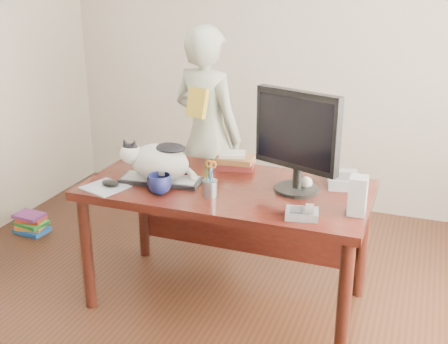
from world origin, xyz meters
TOP-DOWN VIEW (x-y plane):
  - room at (0.00, 0.00)m, footprint 4.50×4.50m
  - desk at (0.00, 0.68)m, footprint 1.60×0.80m
  - keyboard at (-0.38, 0.52)m, footprint 0.48×0.23m
  - cat at (-0.39, 0.52)m, footprint 0.45×0.27m
  - monitor at (0.38, 0.64)m, footprint 0.49×0.31m
  - pen_cup at (-0.03, 0.42)m, footprint 0.10×0.10m
  - mousepad at (-0.63, 0.33)m, footprint 0.27×0.26m
  - mouse at (-0.61, 0.35)m, footprint 0.12×0.09m
  - coffee_mug at (-0.31, 0.37)m, footprint 0.19×0.19m
  - phone at (0.50, 0.33)m, footprint 0.18×0.16m
  - speaker at (0.74, 0.47)m, footprint 0.09×0.10m
  - baseball at (0.43, 0.71)m, footprint 0.07×0.07m
  - book_stack at (-0.06, 0.91)m, footprint 0.28×0.23m
  - calculator at (0.61, 0.84)m, footprint 0.21×0.25m
  - person at (-0.45, 1.41)m, footprint 0.65×0.53m
  - held_book at (-0.45, 1.24)m, footprint 0.17×0.13m
  - book_pile_b at (-1.72, 0.95)m, footprint 0.26×0.20m

SIDE VIEW (x-z plane):
  - book_pile_b at x=-1.72m, z-range 0.00..0.15m
  - desk at x=0.00m, z-range 0.23..0.98m
  - mousepad at x=-0.63m, z-range 0.75..0.76m
  - keyboard at x=-0.38m, z-range 0.75..0.78m
  - mouse at x=-0.61m, z-range 0.75..0.79m
  - phone at x=0.50m, z-range 0.74..0.81m
  - person at x=-0.45m, z-range 0.00..1.56m
  - calculator at x=0.61m, z-range 0.75..0.82m
  - baseball at x=0.43m, z-range 0.75..0.82m
  - book_stack at x=-0.06m, z-range 0.74..0.84m
  - coffee_mug at x=-0.31m, z-range 0.75..0.85m
  - pen_cup at x=-0.03m, z-range 0.70..0.91m
  - speaker at x=0.74m, z-range 0.75..0.95m
  - cat at x=-0.39m, z-range 0.75..1.01m
  - held_book at x=-0.45m, z-range 0.95..1.15m
  - monitor at x=0.38m, z-range 0.79..1.35m
  - room at x=0.00m, z-range -0.90..3.60m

